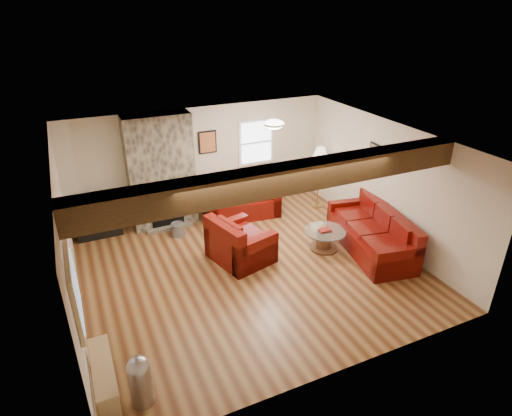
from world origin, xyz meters
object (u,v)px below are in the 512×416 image
(sofa_three, at_px, (371,231))
(armchair_red, at_px, (241,239))
(loveseat, at_px, (240,196))
(television, at_px, (95,206))
(tv_cabinet, at_px, (99,226))
(floor_lamp, at_px, (320,157))
(coffee_table, at_px, (324,239))

(sofa_three, height_order, armchair_red, armchair_red)
(loveseat, bearing_deg, television, -179.34)
(sofa_three, distance_m, television, 5.69)
(tv_cabinet, bearing_deg, television, 0.00)
(sofa_three, xyz_separation_m, floor_lamp, (0.12, 2.18, 0.85))
(armchair_red, bearing_deg, sofa_three, -121.74)
(tv_cabinet, bearing_deg, loveseat, -5.45)
(armchair_red, bearing_deg, television, 33.88)
(armchair_red, height_order, floor_lamp, floor_lamp)
(coffee_table, bearing_deg, television, 148.99)
(floor_lamp, bearing_deg, loveseat, 168.29)
(sofa_three, bearing_deg, floor_lamp, -172.57)
(armchair_red, xyz_separation_m, television, (-2.40, 2.11, 0.26))
(tv_cabinet, distance_m, television, 0.47)
(coffee_table, relative_size, floor_lamp, 0.57)
(tv_cabinet, height_order, floor_lamp, floor_lamp)
(loveseat, distance_m, television, 3.17)
(loveseat, bearing_deg, armchair_red, -106.06)
(armchair_red, relative_size, coffee_table, 1.29)
(sofa_three, xyz_separation_m, tv_cabinet, (-4.91, 2.87, -0.20))
(loveseat, xyz_separation_m, coffee_table, (0.94, -2.16, -0.25))
(sofa_three, height_order, tv_cabinet, sofa_three)
(tv_cabinet, relative_size, television, 1.09)
(sofa_three, bearing_deg, tv_cabinet, -109.65)
(coffee_table, distance_m, floor_lamp, 2.27)
(tv_cabinet, height_order, television, television)
(armchair_red, xyz_separation_m, coffee_table, (1.68, -0.35, -0.24))
(television, bearing_deg, coffee_table, -31.01)
(floor_lamp, bearing_deg, armchair_red, -151.62)
(armchair_red, height_order, television, television)
(loveseat, relative_size, coffee_table, 2.01)
(television, bearing_deg, floor_lamp, -7.83)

